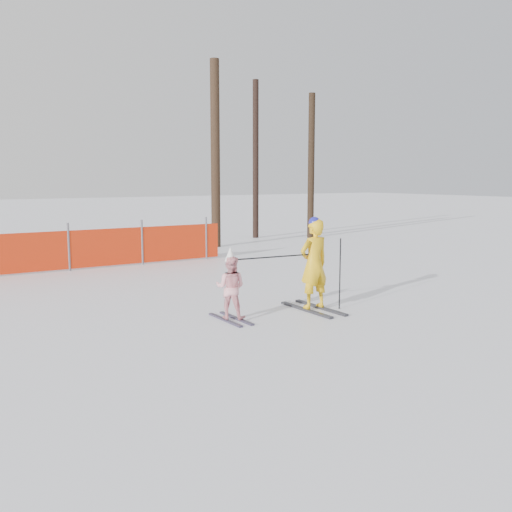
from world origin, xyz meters
The scene contains 5 objects.
ground centered at (0.00, 0.00, 0.00)m, with size 120.00×120.00×0.00m, color white.
adult centered at (0.90, -0.05, 0.85)m, with size 0.60×1.44×1.71m.
child centered at (-0.76, 0.11, 0.57)m, with size 0.66×1.06×1.26m.
ski_poles centered at (0.68, -0.10, 0.85)m, with size 1.99×0.38×1.31m.
tree_trunks centered at (6.02, 10.01, 3.07)m, with size 4.98×2.09×6.37m.
Camera 1 is at (-5.49, -8.09, 2.41)m, focal length 40.00 mm.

